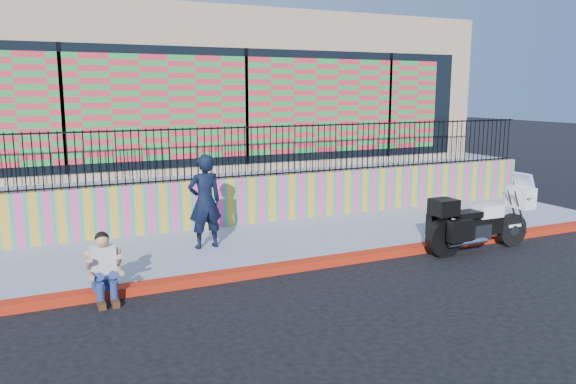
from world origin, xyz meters
TOP-DOWN VIEW (x-y plane):
  - ground at (0.00, 0.00)m, footprint 90.00×90.00m
  - red_curb at (0.00, 0.00)m, footprint 16.00×0.30m
  - sidewalk at (0.00, 1.65)m, footprint 16.00×3.00m
  - mural_wall at (0.00, 3.25)m, footprint 16.00×0.20m
  - metal_fence at (0.00, 3.25)m, footprint 15.80×0.04m
  - elevated_platform at (0.00, 8.35)m, footprint 16.00×10.00m
  - storefront_building at (0.00, 8.13)m, footprint 14.00×8.06m
  - police_motorcycle at (3.27, -0.44)m, footprint 2.49×0.82m
  - police_officer at (-1.83, 1.64)m, footprint 0.71×0.50m
  - seated_man at (-3.98, -0.16)m, footprint 0.54×0.71m

SIDE VIEW (x-z plane):
  - ground at x=0.00m, z-range 0.00..0.00m
  - red_curb at x=0.00m, z-range 0.00..0.15m
  - sidewalk at x=0.00m, z-range 0.00..0.15m
  - seated_man at x=-3.98m, z-range -0.08..0.98m
  - elevated_platform at x=0.00m, z-range 0.00..1.25m
  - police_motorcycle at x=3.27m, z-range -0.13..1.43m
  - mural_wall at x=0.00m, z-range 0.15..1.25m
  - police_officer at x=-1.83m, z-range 0.15..2.02m
  - metal_fence at x=0.00m, z-range 1.25..2.45m
  - storefront_building at x=0.00m, z-range 1.25..5.25m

